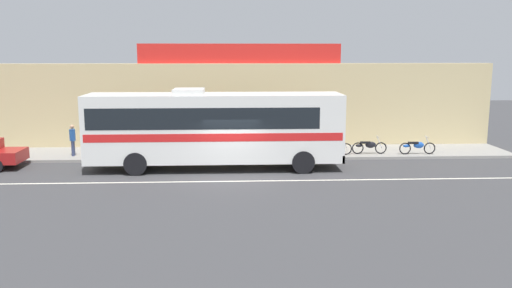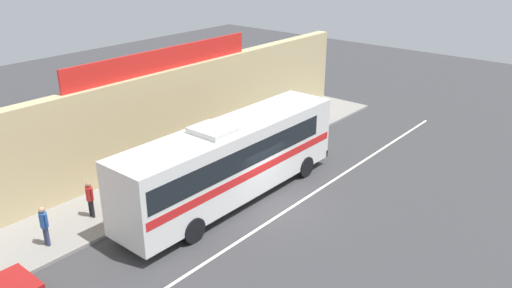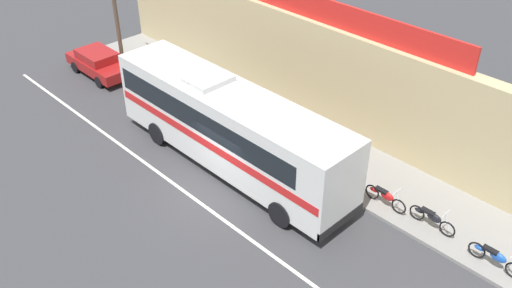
# 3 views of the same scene
# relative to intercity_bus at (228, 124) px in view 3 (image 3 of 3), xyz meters

# --- Properties ---
(ground_plane) EXTENTS (70.00, 70.00, 0.00)m
(ground_plane) POSITION_rel_intercity_bus_xyz_m (0.83, -1.69, -2.07)
(ground_plane) COLOR #3A3A3D
(sidewalk_slab) EXTENTS (30.00, 3.60, 0.14)m
(sidewalk_slab) POSITION_rel_intercity_bus_xyz_m (0.83, 3.51, -2.00)
(sidewalk_slab) COLOR gray
(sidewalk_slab) RESTS_ON ground_plane
(storefront_facade) EXTENTS (30.00, 0.70, 4.80)m
(storefront_facade) POSITION_rel_intercity_bus_xyz_m (0.83, 5.66, 0.33)
(storefront_facade) COLOR tan
(storefront_facade) RESTS_ON ground_plane
(storefront_billboard) EXTENTS (11.45, 0.12, 1.10)m
(storefront_billboard) POSITION_rel_intercity_bus_xyz_m (1.37, 5.66, 3.28)
(storefront_billboard) COLOR red
(storefront_billboard) RESTS_ON storefront_facade
(road_center_stripe) EXTENTS (30.00, 0.14, 0.01)m
(road_center_stripe) POSITION_rel_intercity_bus_xyz_m (0.83, -2.49, -2.06)
(road_center_stripe) COLOR silver
(road_center_stripe) RESTS_ON ground_plane
(intercity_bus) EXTENTS (11.82, 2.59, 3.78)m
(intercity_bus) POSITION_rel_intercity_bus_xyz_m (0.00, 0.00, 0.00)
(intercity_bus) COLOR silver
(intercity_bus) RESTS_ON ground_plane
(parked_car) EXTENTS (4.25, 1.82, 1.37)m
(parked_car) POSITION_rel_intercity_bus_xyz_m (-11.20, 0.56, -1.33)
(parked_car) COLOR maroon
(parked_car) RESTS_ON ground_plane
(utility_pole) EXTENTS (1.60, 0.22, 7.04)m
(utility_pole) POSITION_rel_intercity_bus_xyz_m (-11.15, 2.00, 1.72)
(utility_pole) COLOR brown
(utility_pole) RESTS_ON sidewalk_slab
(motorcycle_orange) EXTENTS (1.93, 0.56, 0.94)m
(motorcycle_orange) POSITION_rel_intercity_bus_xyz_m (10.58, 2.33, -1.50)
(motorcycle_orange) COLOR black
(motorcycle_orange) RESTS_ON sidewalk_slab
(motorcycle_black) EXTENTS (1.85, 0.56, 0.94)m
(motorcycle_black) POSITION_rel_intercity_bus_xyz_m (8.08, 2.54, -1.50)
(motorcycle_black) COLOR black
(motorcycle_black) RESTS_ON sidewalk_slab
(motorcycle_purple) EXTENTS (1.82, 0.56, 0.94)m
(motorcycle_purple) POSITION_rel_intercity_bus_xyz_m (6.20, 2.36, -1.50)
(motorcycle_purple) COLOR black
(motorcycle_purple) RESTS_ON sidewalk_slab
(pedestrian_far_left) EXTENTS (0.30, 0.48, 1.63)m
(pedestrian_far_left) POSITION_rel_intercity_bus_xyz_m (-7.33, 2.79, -0.98)
(pedestrian_far_left) COLOR navy
(pedestrian_far_left) RESTS_ON sidewalk_slab
(pedestrian_far_right) EXTENTS (0.30, 0.48, 1.65)m
(pedestrian_far_right) POSITION_rel_intercity_bus_xyz_m (-0.61, 3.38, -0.97)
(pedestrian_far_right) COLOR brown
(pedestrian_far_right) RESTS_ON sidewalk_slab
(pedestrian_near_shop) EXTENTS (0.30, 0.48, 1.60)m
(pedestrian_near_shop) POSITION_rel_intercity_bus_xyz_m (-5.03, 3.32, -1.00)
(pedestrian_near_shop) COLOR black
(pedestrian_near_shop) RESTS_ON sidewalk_slab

